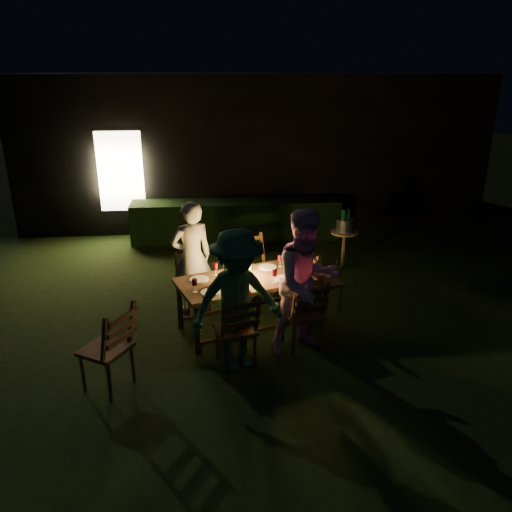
{
  "coord_description": "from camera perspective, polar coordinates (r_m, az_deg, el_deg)",
  "views": [
    {
      "loc": [
        -1.05,
        -6.03,
        3.31
      ],
      "look_at": [
        -0.44,
        0.21,
        0.94
      ],
      "focal_mm": 35.0,
      "sensor_mm": 36.0,
      "label": 1
    }
  ],
  "objects": [
    {
      "name": "phone",
      "position": [
        6.08,
        -5.55,
        -4.57
      ],
      "size": [
        0.14,
        0.07,
        0.01
      ],
      "primitive_type": "cube",
      "color": "black",
      "rests_on": "dining_table"
    },
    {
      "name": "wineglass_d",
      "position": [
        6.91,
        2.77,
        -0.56
      ],
      "size": [
        0.06,
        0.06,
        0.18
      ],
      "primitive_type": null,
      "color": "#59070F",
      "rests_on": "dining_table"
    },
    {
      "name": "person_opp_left",
      "position": [
        5.65,
        -2.17,
        -5.17
      ],
      "size": [
        1.24,
        0.96,
        1.7
      ],
      "primitive_type": "imported",
      "rotation": [
        0.0,
        0.0,
        0.34
      ],
      "color": "#346940",
      "rests_on": "ground"
    },
    {
      "name": "wineglass_a",
      "position": [
        6.65,
        -4.67,
        -1.49
      ],
      "size": [
        0.06,
        0.06,
        0.18
      ],
      "primitive_type": null,
      "color": "#59070F",
      "rests_on": "dining_table"
    },
    {
      "name": "ice_bucket",
      "position": [
        8.79,
        10.14,
        3.48
      ],
      "size": [
        0.3,
        0.3,
        0.22
      ],
      "primitive_type": "cylinder",
      "color": "#A5A8AD",
      "rests_on": "side_table"
    },
    {
      "name": "plate_near_right",
      "position": [
        6.54,
        3.06,
        -2.6
      ],
      "size": [
        0.25,
        0.25,
        0.01
      ],
      "primitive_type": "cylinder",
      "color": "white",
      "rests_on": "dining_table"
    },
    {
      "name": "bottle_table",
      "position": [
        6.4,
        -3.39,
        -1.85
      ],
      "size": [
        0.07,
        0.07,
        0.28
      ],
      "primitive_type": "cylinder",
      "color": "#0F471E",
      "rests_on": "dining_table"
    },
    {
      "name": "dining_table",
      "position": [
        6.58,
        -1.32,
        -3.2
      ],
      "size": [
        1.92,
        1.39,
        0.72
      ],
      "rotation": [
        0.0,
        0.0,
        0.34
      ],
      "color": "#53391B",
      "rests_on": "ground"
    },
    {
      "name": "chair_far_right",
      "position": [
        7.56,
        0.14,
        -2.75
      ],
      "size": [
        0.61,
        0.62,
        0.99
      ],
      "rotation": [
        0.0,
        0.0,
        3.6
      ],
      "color": "#53391B",
      "rests_on": "ground"
    },
    {
      "name": "garden_envelope",
      "position": [
        12.36,
        -0.72,
        12.64
      ],
      "size": [
        40.0,
        40.0,
        3.2
      ],
      "color": "black",
      "rests_on": "ground"
    },
    {
      "name": "plate_far_left",
      "position": [
        6.55,
        -6.52,
        -2.67
      ],
      "size": [
        0.25,
        0.25,
        0.01
      ],
      "primitive_type": "cylinder",
      "color": "white",
      "rests_on": "dining_table"
    },
    {
      "name": "plate_far_right",
      "position": [
        6.9,
        1.35,
        -1.29
      ],
      "size": [
        0.25,
        0.25,
        0.01
      ],
      "primitive_type": "cylinder",
      "color": "white",
      "rests_on": "dining_table"
    },
    {
      "name": "chair_spare",
      "position": [
        5.76,
        -16.47,
        -11.57
      ],
      "size": [
        0.67,
        0.66,
        1.05
      ],
      "rotation": [
        0.0,
        0.0,
        1.03
      ],
      "color": "#53391B",
      "rests_on": "ground"
    },
    {
      "name": "chair_end",
      "position": [
        7.26,
        7.64,
        -4.05
      ],
      "size": [
        0.58,
        0.55,
        0.98
      ],
      "rotation": [
        0.0,
        0.0,
        -1.27
      ],
      "color": "#53391B",
      "rests_on": "ground"
    },
    {
      "name": "bottle_bucket_b",
      "position": [
        8.83,
        10.41,
        3.88
      ],
      "size": [
        0.07,
        0.07,
        0.32
      ],
      "primitive_type": "cylinder",
      "color": "#0F471E",
      "rests_on": "side_table"
    },
    {
      "name": "wineglass_b",
      "position": [
        6.18,
        -7.02,
        -3.38
      ],
      "size": [
        0.06,
        0.06,
        0.18
      ],
      "primitive_type": null,
      "color": "#59070F",
      "rests_on": "dining_table"
    },
    {
      "name": "side_table",
      "position": [
        8.85,
        10.07,
        2.33
      ],
      "size": [
        0.48,
        0.48,
        0.65
      ],
      "color": "olive",
      "rests_on": "ground"
    },
    {
      "name": "chair_far_left",
      "position": [
        7.24,
        -7.04,
        -4.27
      ],
      "size": [
        0.54,
        0.56,
        0.9
      ],
      "rotation": [
        0.0,
        0.0,
        3.57
      ],
      "color": "#53391B",
      "rests_on": "ground"
    },
    {
      "name": "plate_near_left",
      "position": [
        6.17,
        -5.19,
        -4.14
      ],
      "size": [
        0.25,
        0.25,
        0.01
      ],
      "primitive_type": "cylinder",
      "color": "white",
      "rests_on": "dining_table"
    },
    {
      "name": "napkin_right",
      "position": [
        6.52,
        4.17,
        -2.71
      ],
      "size": [
        0.18,
        0.14,
        0.01
      ],
      "primitive_type": "cube",
      "color": "red",
      "rests_on": "dining_table"
    },
    {
      "name": "wineglass_c",
      "position": [
        6.4,
        2.14,
        -2.35
      ],
      "size": [
        0.06,
        0.06,
        0.18
      ],
      "primitive_type": null,
      "color": "#59070F",
      "rests_on": "dining_table"
    },
    {
      "name": "chair_near_right",
      "position": [
        6.3,
        5.34,
        -7.97
      ],
      "size": [
        0.54,
        0.57,
        0.99
      ],
      "rotation": [
        0.0,
        0.0,
        0.24
      ],
      "color": "#53391B",
      "rests_on": "ground"
    },
    {
      "name": "lantern",
      "position": [
        6.55,
        -1.11,
        -1.13
      ],
      "size": [
        0.16,
        0.16,
        0.35
      ],
      "color": "white",
      "rests_on": "dining_table"
    },
    {
      "name": "wineglass_e",
      "position": [
        6.22,
        -1.06,
        -3.03
      ],
      "size": [
        0.06,
        0.06,
        0.18
      ],
      "primitive_type": null,
      "color": "silver",
      "rests_on": "dining_table"
    },
    {
      "name": "napkin_left",
      "position": [
        6.22,
        -1.4,
        -3.87
      ],
      "size": [
        0.18,
        0.14,
        0.01
      ],
      "primitive_type": "cube",
      "color": "red",
      "rests_on": "dining_table"
    },
    {
      "name": "person_opp_right",
      "position": [
        5.99,
        5.78,
        -3.07
      ],
      "size": [
        1.06,
        0.94,
        1.81
      ],
      "primitive_type": "imported",
      "rotation": [
        0.0,
        0.0,
        0.34
      ],
      "color": "#E19BC5",
      "rests_on": "ground"
    },
    {
      "name": "bottle_bucket_a",
      "position": [
        8.73,
        9.91,
        3.71
      ],
      "size": [
        0.07,
        0.07,
        0.32
      ],
      "primitive_type": "cylinder",
      "color": "#0F471E",
      "rests_on": "side_table"
    },
    {
      "name": "chair_near_left",
      "position": [
        5.94,
        -2.3,
        -9.73
      ],
      "size": [
        0.55,
        0.57,
        1.0
      ],
      "rotation": [
        0.0,
        0.0,
        0.25
      ],
      "color": "#53391B",
      "rests_on": "ground"
    },
    {
      "name": "person_house_side",
      "position": [
        7.08,
        -7.35,
        -0.16
      ],
      "size": [
        0.69,
        0.56,
        1.62
      ],
      "primitive_type": "imported",
      "rotation": [
        0.0,
        0.0,
        3.48
      ],
      "color": "beige",
      "rests_on": "ground"
    }
  ]
}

